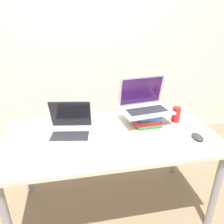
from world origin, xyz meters
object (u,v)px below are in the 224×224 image
Objects in this scene: wireless_keyboard at (165,144)px; soda_can at (176,114)px; laptop_left at (70,129)px; laptop_on_books at (145,104)px; book_stack at (145,117)px; mouse at (197,137)px.

soda_can is (0.23, 0.31, 0.05)m from wireless_keyboard.
laptop_left is at bearing 157.40° from wireless_keyboard.
laptop_on_books reaches higher than wireless_keyboard.
book_stack reaches higher than wireless_keyboard.
laptop_left is 0.84m from soda_can.
soda_can reaches higher than wireless_keyboard.
laptop_on_books is 0.46m from mouse.
book_stack is 0.42m from mouse.
mouse is at bearing -84.02° from soda_can.
mouse is (0.87, -0.22, -0.04)m from laptop_left.
laptop_left is 1.21× the size of wireless_keyboard.
laptop_left is 0.59m from book_stack.
laptop_on_books is (0.59, 0.12, 0.10)m from laptop_left.
laptop_left is 0.90m from mouse.
wireless_keyboard is at bearing -22.60° from laptop_left.
soda_can is at bearing -6.28° from book_stack.
soda_can is at bearing -12.20° from laptop_on_books.
book_stack is at bearing 8.59° from laptop_left.
mouse is at bearing 7.79° from wireless_keyboard.
mouse reaches higher than wireless_keyboard.
soda_can reaches higher than mouse.
laptop_on_books is 0.27m from soda_can.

